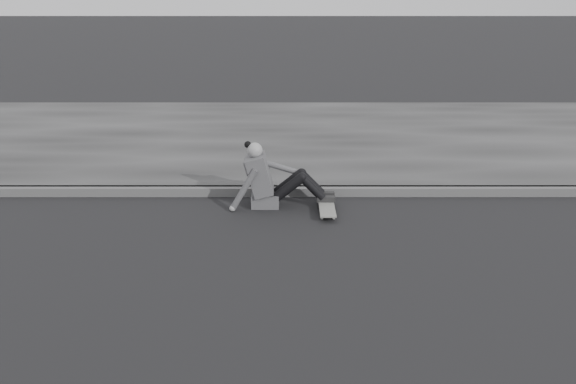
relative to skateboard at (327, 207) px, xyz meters
name	(u,v)px	position (x,y,z in m)	size (l,w,h in m)	color
curb	(512,191)	(2.60, 0.66, -0.01)	(24.00, 0.16, 0.12)	#4D4D4D
sidewalk	(457,138)	(2.60, 3.68, -0.01)	(24.00, 6.00, 0.12)	#333333
skateboard	(327,207)	(0.00, 0.00, 0.00)	(0.20, 0.78, 0.09)	#999994
seated_woman	(270,180)	(-0.73, 0.25, 0.29)	(1.38, 0.46, 0.88)	#4A4A4C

